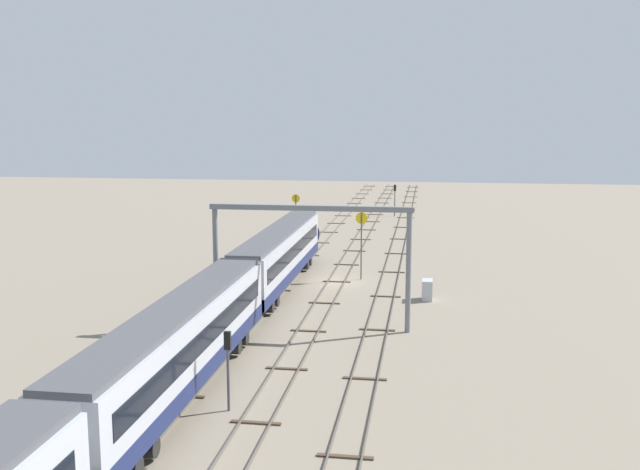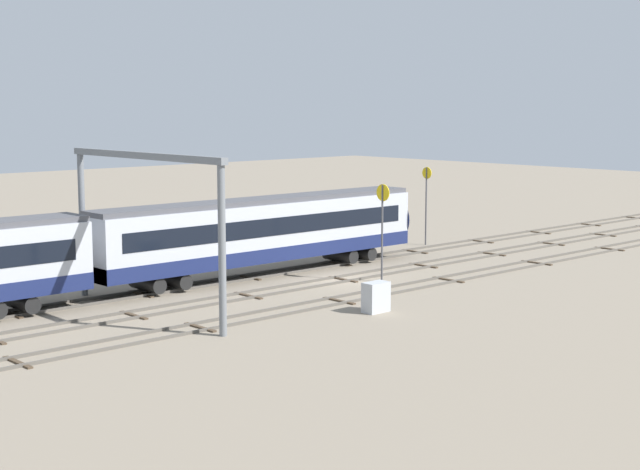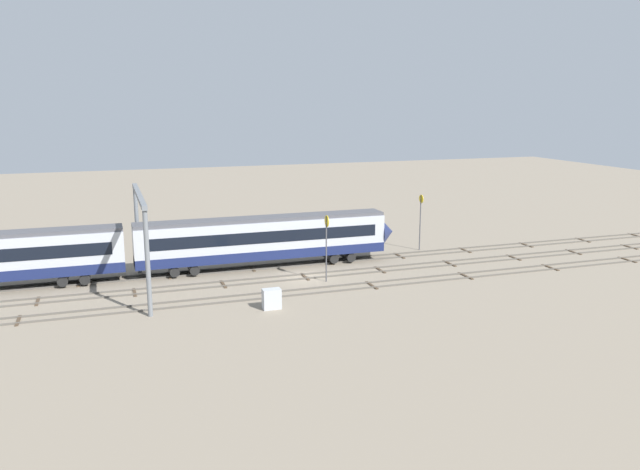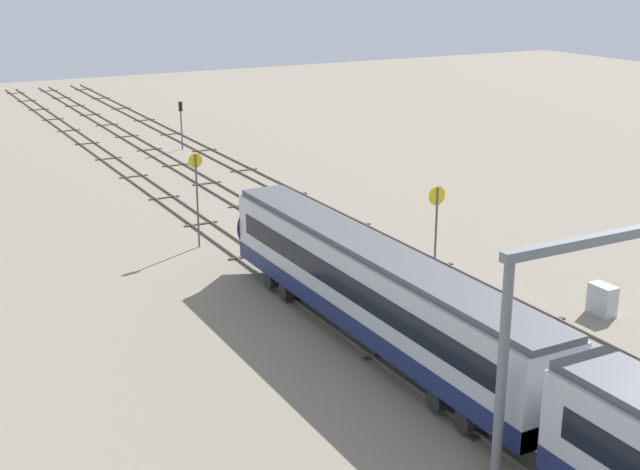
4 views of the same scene
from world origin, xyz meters
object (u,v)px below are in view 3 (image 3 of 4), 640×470
object	(u,v)px
speed_sign_mid_trackside	(421,215)
relay_cabinet	(272,299)
overhead_gantry	(141,222)
speed_sign_near_foreground	(326,238)

from	to	relation	value
speed_sign_mid_trackside	relay_cabinet	world-z (taller)	speed_sign_mid_trackside
overhead_gantry	speed_sign_near_foreground	xyz separation A→B (m)	(15.56, -1.99, -2.08)
speed_sign_near_foreground	relay_cabinet	xyz separation A→B (m)	(-6.54, -5.80, -3.16)
speed_sign_near_foreground	overhead_gantry	bearing A→B (deg)	172.71
overhead_gantry	speed_sign_mid_trackside	bearing A→B (deg)	12.28
speed_sign_near_foreground	speed_sign_mid_trackside	size ratio (longest dim) A/B	1.00
overhead_gantry	relay_cabinet	xyz separation A→B (m)	(9.02, -7.79, -5.23)
relay_cabinet	speed_sign_mid_trackside	bearing A→B (deg)	35.06
overhead_gantry	speed_sign_mid_trackside	size ratio (longest dim) A/B	2.27
speed_sign_near_foreground	relay_cabinet	world-z (taller)	speed_sign_near_foreground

